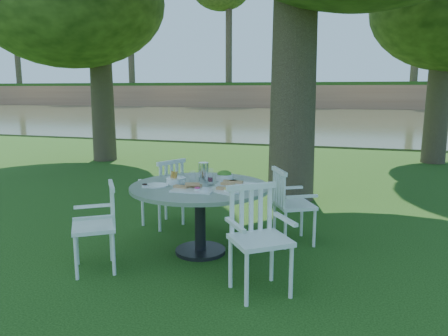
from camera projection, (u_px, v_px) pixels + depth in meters
The scene contains 9 objects.
ground at pixel (219, 239), 5.32m from camera, with size 140.00×140.00×0.00m, color #11360B.
table at pixel (200, 197), 4.78m from camera, with size 1.52×1.52×0.77m.
chair_ne at pixel (287, 200), 5.11m from camera, with size 0.59×0.60×0.89m.
chair_nw at pixel (167, 188), 5.72m from camera, with size 0.58×0.60×0.90m.
chair_sw at pixel (102, 220), 4.36m from camera, with size 0.59×0.60×0.88m.
chair_se at pixel (256, 230), 3.92m from camera, with size 0.66×0.65×0.95m.
tableware at pixel (203, 181), 4.81m from camera, with size 1.14×0.88×0.22m.
river at pixel (333, 119), 26.94m from camera, with size 100.00×28.00×0.12m, color #383E24.
far_bank at pixel (350, 33), 42.61m from camera, with size 100.00×18.00×15.20m.
Camera 1 is at (1.56, -4.83, 1.80)m, focal length 35.00 mm.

